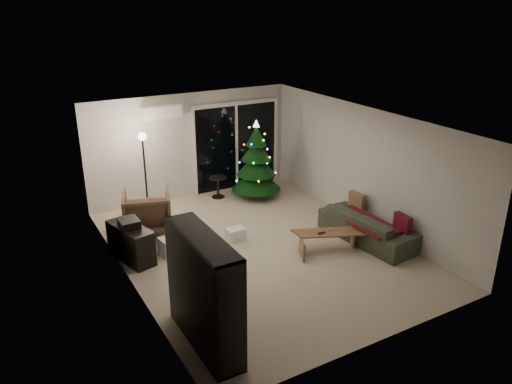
# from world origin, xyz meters

# --- Properties ---
(room) EXTENTS (6.50, 7.51, 2.60)m
(room) POSITION_xyz_m (0.46, 1.49, 1.02)
(room) COLOR beige
(room) RESTS_ON ground
(bookshelf) EXTENTS (1.06, 1.67, 1.64)m
(bookshelf) POSITION_xyz_m (-2.25, -2.06, 0.82)
(bookshelf) COLOR black
(bookshelf) RESTS_ON floor
(media_cabinet) EXTENTS (0.65, 1.13, 0.66)m
(media_cabinet) POSITION_xyz_m (-2.25, 0.80, 0.33)
(media_cabinet) COLOR black
(media_cabinet) RESTS_ON floor
(stereo) EXTENTS (0.34, 0.40, 0.14)m
(stereo) POSITION_xyz_m (-2.25, 0.80, 0.74)
(stereo) COLOR black
(stereo) RESTS_ON media_cabinet
(armchair) EXTENTS (1.17, 1.19, 0.87)m
(armchair) POSITION_xyz_m (-1.61, 1.79, 0.44)
(armchair) COLOR brown
(armchair) RESTS_ON floor
(ottoman) EXTENTS (0.54, 0.54, 0.44)m
(ottoman) POSITION_xyz_m (-1.31, 0.67, 0.22)
(ottoman) COLOR silver
(ottoman) RESTS_ON floor
(cardboard_box_a) EXTENTS (0.51, 0.42, 0.33)m
(cardboard_box_a) POSITION_xyz_m (-1.52, 0.64, 0.17)
(cardboard_box_a) COLOR white
(cardboard_box_a) RESTS_ON floor
(cardboard_box_b) EXTENTS (0.36, 0.28, 0.25)m
(cardboard_box_b) POSITION_xyz_m (-0.23, 0.55, 0.12)
(cardboard_box_b) COLOR white
(cardboard_box_b) RESTS_ON floor
(side_table) EXTENTS (0.48, 0.48, 0.52)m
(side_table) POSITION_xyz_m (0.47, 2.80, 0.26)
(side_table) COLOR black
(side_table) RESTS_ON floor
(floor_lamp) EXTENTS (0.30, 0.30, 1.85)m
(floor_lamp) POSITION_xyz_m (-1.36, 2.54, 0.92)
(floor_lamp) COLOR black
(floor_lamp) RESTS_ON floor
(sofa) EXTENTS (0.99, 2.12, 0.60)m
(sofa) POSITION_xyz_m (2.05, -0.75, 0.30)
(sofa) COLOR #4F5A42
(sofa) RESTS_ON floor
(sofa_throw) EXTENTS (0.64, 1.48, 0.05)m
(sofa_throw) POSITION_xyz_m (1.95, -0.75, 0.43)
(sofa_throw) COLOR #531621
(sofa_throw) RESTS_ON sofa
(cushion_a) EXTENTS (0.15, 0.40, 0.40)m
(cushion_a) POSITION_xyz_m (2.30, -0.10, 0.54)
(cushion_a) COLOR olive
(cushion_a) RESTS_ON sofa
(cushion_b) EXTENTS (0.15, 0.40, 0.40)m
(cushion_b) POSITION_xyz_m (2.30, -1.40, 0.54)
(cushion_b) COLOR #531621
(cushion_b) RESTS_ON sofa
(coffee_table) EXTENTS (1.29, 0.88, 0.39)m
(coffee_table) POSITION_xyz_m (1.10, -0.70, 0.19)
(coffee_table) COLOR olive
(coffee_table) RESTS_ON floor
(remote_a) EXTENTS (0.15, 0.05, 0.02)m
(remote_a) POSITION_xyz_m (0.95, -0.70, 0.40)
(remote_a) COLOR black
(remote_a) RESTS_ON coffee_table
(remote_b) EXTENTS (0.15, 0.09, 0.02)m
(remote_b) POSITION_xyz_m (1.20, -0.65, 0.40)
(remote_b) COLOR slate
(remote_b) RESTS_ON coffee_table
(christmas_tree) EXTENTS (1.47, 1.47, 1.90)m
(christmas_tree) POSITION_xyz_m (1.29, 2.38, 0.95)
(christmas_tree) COLOR #0B3F10
(christmas_tree) RESTS_ON floor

